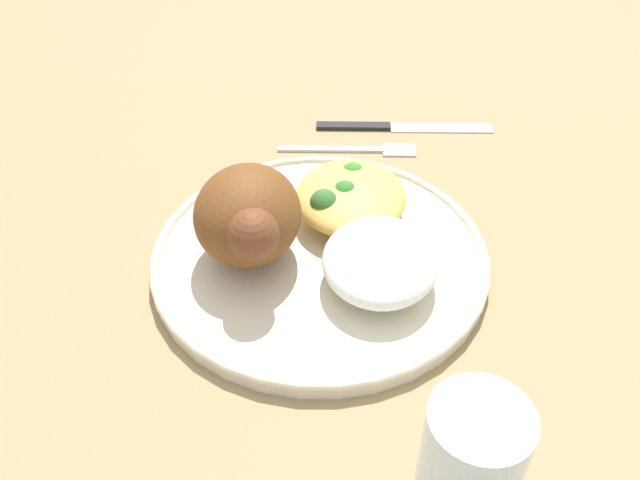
# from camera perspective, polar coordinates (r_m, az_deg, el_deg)

# --- Properties ---
(ground_plane) EXTENTS (2.00, 2.00, 0.00)m
(ground_plane) POSITION_cam_1_polar(r_m,az_deg,el_deg) (0.57, 0.00, -1.94)
(ground_plane) COLOR #977D53
(plate) EXTENTS (0.28, 0.28, 0.02)m
(plate) POSITION_cam_1_polar(r_m,az_deg,el_deg) (0.57, 0.00, -1.33)
(plate) COLOR beige
(plate) RESTS_ON ground_plane
(roasted_chicken) EXTENTS (0.11, 0.08, 0.08)m
(roasted_chicken) POSITION_cam_1_polar(r_m,az_deg,el_deg) (0.53, -6.06, 1.99)
(roasted_chicken) COLOR brown
(roasted_chicken) RESTS_ON plate
(rice_pile) EXTENTS (0.10, 0.09, 0.04)m
(rice_pile) POSITION_cam_1_polar(r_m,az_deg,el_deg) (0.53, 5.07, -1.73)
(rice_pile) COLOR white
(rice_pile) RESTS_ON plate
(mac_cheese_with_broccoli) EXTENTS (0.11, 0.10, 0.04)m
(mac_cheese_with_broccoli) POSITION_cam_1_polar(r_m,az_deg,el_deg) (0.59, 2.53, 3.69)
(mac_cheese_with_broccoli) COLOR #F0BA53
(mac_cheese_with_broccoli) RESTS_ON plate
(fork) EXTENTS (0.03, 0.14, 0.01)m
(fork) POSITION_cam_1_polar(r_m,az_deg,el_deg) (0.71, 3.00, 7.68)
(fork) COLOR #B2B2B7
(fork) RESTS_ON ground_plane
(knife) EXTENTS (0.03, 0.19, 0.01)m
(knife) POSITION_cam_1_polar(r_m,az_deg,el_deg) (0.74, 5.85, 9.54)
(knife) COLOR black
(knife) RESTS_ON ground_plane
(water_glass) EXTENTS (0.06, 0.06, 0.10)m
(water_glass) POSITION_cam_1_polar(r_m,az_deg,el_deg) (0.40, 12.44, -18.15)
(water_glass) COLOR silver
(water_glass) RESTS_ON ground_plane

